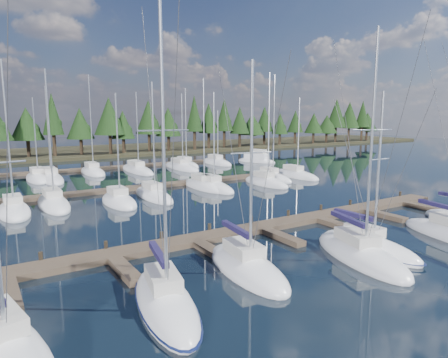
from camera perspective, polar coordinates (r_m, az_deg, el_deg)
ground at (r=42.42m, az=-4.86°, el=-3.32°), size 260.00×260.00×0.00m
far_shore at (r=99.06m, az=-21.05°, el=3.56°), size 220.00×30.00×0.60m
main_dock at (r=32.01m, az=5.67°, el=-7.19°), size 44.00×6.13×0.90m
back_docks at (r=60.18m, az=-13.46°, el=0.44°), size 50.00×21.80×0.40m
front_sailboat_0 at (r=18.89m, az=-28.97°, el=-20.43°), size 4.41×9.30×13.76m
front_sailboat_1 at (r=20.41m, az=-8.39°, el=-16.93°), size 4.35×9.08×15.57m
front_sailboat_2 at (r=24.30m, az=3.23°, el=-12.45°), size 3.80×8.55×12.97m
front_sailboat_3 at (r=27.71m, az=18.86°, el=-10.14°), size 5.29×9.45×15.11m
front_sailboat_4 at (r=29.43m, az=19.89°, el=-9.07°), size 2.76×8.22×11.51m
back_sailboat_rows at (r=56.15m, az=-11.66°, el=-0.07°), size 43.24×31.95×15.76m
motor_yacht_right at (r=76.94m, az=4.67°, el=2.76°), size 5.54×8.51×4.03m
tree_line at (r=89.50m, az=-18.75°, el=7.65°), size 184.99×12.02×13.00m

